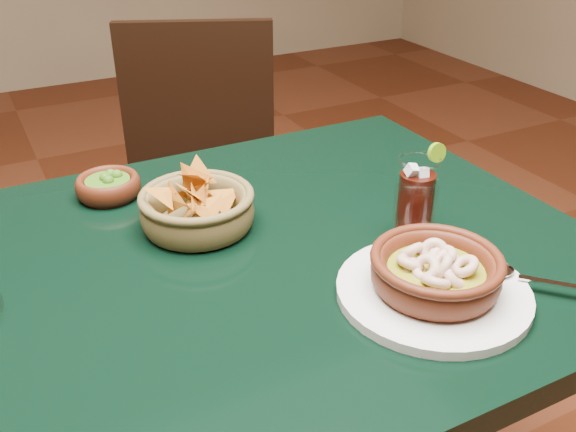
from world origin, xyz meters
name	(u,v)px	position (x,y,z in m)	size (l,w,h in m)	color
dining_table	(199,324)	(0.00, 0.00, 0.65)	(1.20, 0.80, 0.75)	black
dining_chair	(201,190)	(0.26, 0.70, 0.50)	(0.55, 0.55, 0.91)	black
shrimp_plate	(435,276)	(0.26, -0.21, 0.78)	(0.32, 0.26, 0.08)	silver
chip_basket	(197,209)	(0.05, 0.11, 0.78)	(0.21, 0.21, 0.12)	brown
guacamole_ramekin	(108,185)	(-0.05, 0.28, 0.77)	(0.13, 0.13, 0.04)	#44190C
cola_drink	(415,201)	(0.32, -0.08, 0.82)	(0.13, 0.13, 0.15)	white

